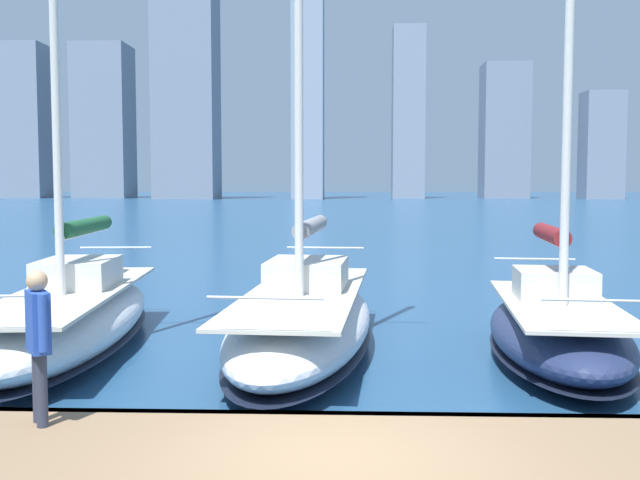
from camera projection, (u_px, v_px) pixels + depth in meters
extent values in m
cube|color=#896B4C|center=(334.00, 459.00, 7.34)|extent=(28.00, 2.80, 0.10)
cube|color=#473828|center=(336.00, 417.00, 8.66)|extent=(28.00, 0.16, 0.10)
cylinder|color=#473828|center=(336.00, 448.00, 8.51)|extent=(0.28, 0.28, 0.50)
cube|color=gray|center=(601.00, 146.00, 160.81)|extent=(8.09, 7.17, 22.96)
cube|color=gray|center=(504.00, 131.00, 168.88)|extent=(10.11, 8.96, 30.15)
cube|color=gray|center=(408.00, 113.00, 166.01)|extent=(7.03, 6.71, 37.87)
cube|color=#8E99A8|center=(308.00, 80.00, 161.53)|extent=(6.70, 11.07, 51.13)
cube|color=gray|center=(186.00, 85.00, 160.71)|extent=(13.03, 11.50, 49.07)
cube|color=gray|center=(104.00, 122.00, 173.03)|extent=(12.17, 11.12, 35.13)
cube|color=gray|center=(17.00, 121.00, 172.84)|extent=(13.63, 9.13, 35.31)
ellipsoid|color=navy|center=(557.00, 334.00, 13.60)|extent=(2.95, 6.71, 1.05)
ellipsoid|color=black|center=(557.00, 349.00, 13.62)|extent=(2.96, 6.74, 0.10)
cube|color=beige|center=(558.00, 303.00, 13.56)|extent=(2.45, 5.89, 0.06)
cube|color=silver|center=(554.00, 284.00, 13.92)|extent=(1.52, 1.56, 0.55)
cylinder|color=silver|center=(551.00, 240.00, 14.34)|extent=(0.39, 2.73, 0.12)
cylinder|color=maroon|center=(551.00, 234.00, 14.33)|extent=(0.57, 2.53, 0.32)
cylinder|color=silver|center=(596.00, 300.00, 10.56)|extent=(1.50, 0.19, 0.04)
cylinder|color=silver|center=(534.00, 259.00, 16.41)|extent=(1.73, 0.21, 0.04)
ellipsoid|color=white|center=(304.00, 324.00, 14.33)|extent=(3.11, 9.08, 1.15)
ellipsoid|color=black|center=(304.00, 340.00, 14.36)|extent=(3.13, 9.12, 0.10)
cube|color=beige|center=(304.00, 292.00, 14.29)|extent=(2.59, 7.98, 0.06)
cube|color=silver|center=(307.00, 273.00, 14.79)|extent=(1.63, 2.06, 0.55)
cylinder|color=silver|center=(311.00, 232.00, 15.40)|extent=(0.38, 3.75, 0.12)
cylinder|color=gray|center=(311.00, 226.00, 15.39)|extent=(0.56, 3.46, 0.32)
cylinder|color=silver|center=(265.00, 298.00, 10.18)|extent=(1.62, 0.15, 0.04)
cylinder|color=silver|center=(325.00, 248.00, 18.23)|extent=(1.87, 0.17, 0.04)
ellipsoid|color=silver|center=(72.00, 322.00, 14.54)|extent=(3.08, 9.00, 1.13)
ellipsoid|color=black|center=(72.00, 338.00, 14.57)|extent=(3.09, 9.04, 0.10)
cube|color=beige|center=(71.00, 291.00, 14.50)|extent=(2.57, 7.90, 0.06)
cube|color=silver|center=(78.00, 273.00, 15.00)|extent=(1.55, 2.06, 0.55)
cylinder|color=silver|center=(53.00, 0.00, 13.44)|extent=(0.16, 0.16, 10.71)
cylinder|color=silver|center=(86.00, 232.00, 15.60)|extent=(0.45, 3.70, 0.12)
cylinder|color=#1E5633|center=(86.00, 226.00, 15.60)|extent=(0.62, 3.43, 0.32)
cylinder|color=silver|center=(116.00, 247.00, 18.42)|extent=(1.73, 0.19, 0.04)
cylinder|color=#2D3347|center=(42.00, 390.00, 8.13)|extent=(0.12, 0.12, 0.81)
cylinder|color=#2D3347|center=(38.00, 386.00, 8.30)|extent=(0.12, 0.12, 0.81)
cube|color=#284CB7|center=(38.00, 322.00, 8.16)|extent=(0.41, 0.49, 0.67)
cylinder|color=#284CB7|center=(43.00, 323.00, 7.93)|extent=(0.10, 0.10, 0.62)
cylinder|color=#284CB7|center=(34.00, 316.00, 8.38)|extent=(0.10, 0.10, 0.62)
sphere|color=tan|center=(37.00, 281.00, 8.13)|extent=(0.23, 0.23, 0.23)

